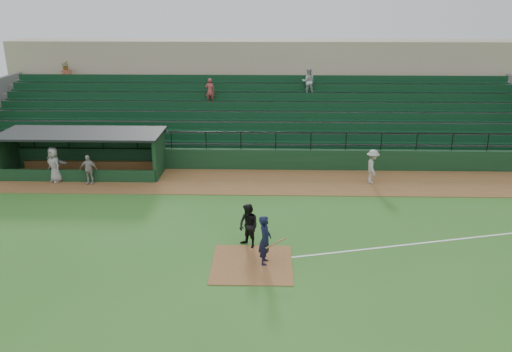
{
  "coord_description": "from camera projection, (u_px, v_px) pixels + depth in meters",
  "views": [
    {
      "loc": [
        0.58,
        -17.8,
        9.45
      ],
      "look_at": [
        0.0,
        5.0,
        1.4
      ],
      "focal_mm": 35.61,
      "sensor_mm": 36.0,
      "label": 1
    }
  ],
  "objects": [
    {
      "name": "runner",
      "position": [
        372.0,
        167.0,
        26.98
      ],
      "size": [
        0.73,
        1.21,
        1.83
      ],
      "primitive_type": "imported",
      "rotation": [
        0.0,
        0.0,
        1.53
      ],
      "color": "#A5A09A",
      "rests_on": "warning_track"
    },
    {
      "name": "umpire",
      "position": [
        249.0,
        226.0,
        20.05
      ],
      "size": [
        1.11,
        1.11,
        1.81
      ],
      "primitive_type": "imported",
      "rotation": [
        0.0,
        0.0,
        -0.76
      ],
      "color": "black",
      "rests_on": "ground"
    },
    {
      "name": "foul_line",
      "position": [
        448.0,
        240.0,
        20.87
      ],
      "size": [
        17.49,
        4.44,
        0.01
      ],
      "primitive_type": "cube",
      "rotation": [
        0.0,
        0.0,
        0.24
      ],
      "color": "white",
      "rests_on": "ground"
    },
    {
      "name": "dugout",
      "position": [
        86.0,
        149.0,
        28.74
      ],
      "size": [
        8.9,
        3.2,
        2.42
      ],
      "color": "#103219",
      "rests_on": "ground"
    },
    {
      "name": "batter_at_plate",
      "position": [
        265.0,
        240.0,
        18.75
      ],
      "size": [
        1.06,
        0.75,
        1.94
      ],
      "color": "black",
      "rests_on": "ground"
    },
    {
      "name": "warning_track",
      "position": [
        257.0,
        182.0,
        27.47
      ],
      "size": [
        40.0,
        4.0,
        0.03
      ],
      "primitive_type": "cube",
      "color": "brown",
      "rests_on": "ground"
    },
    {
      "name": "stadium_structure",
      "position": [
        260.0,
        108.0,
        34.68
      ],
      "size": [
        38.0,
        13.08,
        6.4
      ],
      "color": "#103219",
      "rests_on": "ground"
    },
    {
      "name": "dugout_player_b",
      "position": [
        54.0,
        165.0,
        27.14
      ],
      "size": [
        1.09,
        1.04,
        1.88
      ],
      "primitive_type": "imported",
      "rotation": [
        0.0,
        0.0,
        -0.66
      ],
      "color": "gray",
      "rests_on": "warning_track"
    },
    {
      "name": "dugout_player_c",
      "position": [
        54.0,
        163.0,
        27.59
      ],
      "size": [
        1.71,
        1.43,
        1.84
      ],
      "primitive_type": "imported",
      "rotation": [
        0.0,
        0.0,
        2.52
      ],
      "color": "#A6A29B",
      "rests_on": "warning_track"
    },
    {
      "name": "home_plate_dirt",
      "position": [
        252.0,
        264.0,
        18.99
      ],
      "size": [
        3.0,
        3.0,
        0.03
      ],
      "primitive_type": "cube",
      "color": "brown",
      "rests_on": "ground"
    },
    {
      "name": "dugout_player_a",
      "position": [
        89.0,
        169.0,
        26.87
      ],
      "size": [
        0.95,
        0.41,
        1.61
      ],
      "primitive_type": "imported",
      "rotation": [
        0.0,
        0.0,
        -0.02
      ],
      "color": "#A9A49E",
      "rests_on": "warning_track"
    },
    {
      "name": "ground",
      "position": [
        253.0,
        252.0,
        19.93
      ],
      "size": [
        90.0,
        90.0,
        0.0
      ],
      "primitive_type": "plane",
      "color": "#2A5E1E",
      "rests_on": "ground"
    }
  ]
}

